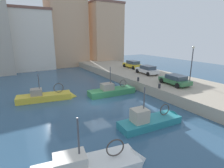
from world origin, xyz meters
The scene contains 14 objects.
water_surface centered at (0.00, 0.00, 0.00)m, with size 80.00×80.00×0.00m, color #335675.
quay_wall centered at (11.50, 0.00, 0.60)m, with size 9.00×56.00×1.20m, color #ADA08C.
fishing_boat_yellow centered at (-4.39, 4.17, 0.09)m, with size 6.94×2.80×3.87m.
fishing_boat_teal centered at (1.97, -6.68, 0.14)m, with size 6.35×2.31×4.22m.
fishing_boat_green centered at (3.42, 1.99, 0.11)m, with size 6.89×2.35×4.38m.
parked_car_white centered at (11.69, 5.09, 1.91)m, with size 2.20×4.34×1.38m.
parked_car_yellow centered at (13.06, 10.86, 1.93)m, with size 2.03×4.37×1.42m.
parked_car_green centered at (10.20, -1.86, 1.87)m, with size 2.35×4.23×1.30m.
mooring_bollard_south centered at (7.35, -2.00, 1.48)m, with size 0.28×0.28×0.55m, color #2D2D33.
mooring_bollard_mid centered at (7.35, 2.00, 1.48)m, with size 0.28×0.28×0.55m, color #2D2D33.
quay_streetlamp centered at (13.00, -1.99, 4.45)m, with size 0.36×0.36×4.83m.
waterfront_building_west_mid centered at (-3.43, 27.04, 6.45)m, with size 9.95×7.84×12.86m.
waterfront_building_central centered at (15.08, 25.51, 7.73)m, with size 8.19×6.36×15.43m.
waterfront_building_east_mid centered at (5.71, 28.10, 9.71)m, with size 8.97×7.87×19.39m.
Camera 1 is at (-7.92, -16.55, 7.26)m, focal length 28.38 mm.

